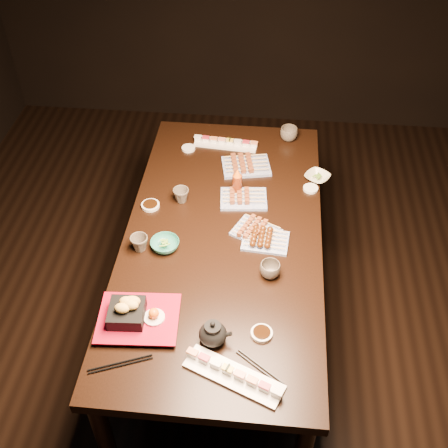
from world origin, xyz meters
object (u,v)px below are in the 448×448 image
at_px(edamame_bowl_cream, 317,177).
at_px(teacup_far_right, 289,134).
at_px(yakitori_plate_right, 256,229).
at_px(teacup_mid_right, 270,270).
at_px(condiment_bottle, 237,182).
at_px(yakitori_plate_center, 244,196).
at_px(yakitori_plate_left, 246,163).
at_px(dining_table, 223,288).
at_px(teapot, 213,332).
at_px(sushi_platter_near, 234,374).
at_px(tempura_tray, 137,313).
at_px(teacup_far_left, 181,195).
at_px(sushi_platter_far, 226,142).
at_px(teacup_near_left, 139,243).
at_px(edamame_bowl_green, 165,245).

bearing_deg(edamame_bowl_cream, teacup_far_right, 114.06).
height_order(yakitori_plate_right, teacup_mid_right, teacup_mid_right).
bearing_deg(condiment_bottle, yakitori_plate_center, -53.31).
height_order(yakitori_plate_right, edamame_bowl_cream, yakitori_plate_right).
height_order(yakitori_plate_left, condiment_bottle, condiment_bottle).
xyz_separation_m(yakitori_plate_center, teacup_far_right, (0.21, 0.54, 0.01)).
xyz_separation_m(dining_table, yakitori_plate_right, (0.15, 0.02, 0.40)).
bearing_deg(teapot, teacup_far_right, 81.26).
relative_size(yakitori_plate_right, edamame_bowl_cream, 1.72).
bearing_deg(sushi_platter_near, teacup_mid_right, 100.16).
height_order(tempura_tray, teacup_mid_right, tempura_tray).
height_order(sushi_platter_near, teacup_far_left, teacup_far_left).
xyz_separation_m(sushi_platter_far, teacup_far_left, (-0.17, -0.49, 0.02)).
height_order(yakitori_plate_right, teacup_near_left, teacup_near_left).
bearing_deg(edamame_bowl_cream, condiment_bottle, -159.44).
distance_m(dining_table, yakitori_plate_right, 0.43).
bearing_deg(tempura_tray, yakitori_plate_left, 67.46).
xyz_separation_m(yakitori_plate_right, teacup_far_left, (-0.38, 0.19, 0.01)).
distance_m(yakitori_plate_right, yakitori_plate_left, 0.50).
relative_size(dining_table, teapot, 14.09).
bearing_deg(teacup_far_left, teapot, -72.91).
bearing_deg(yakitori_plate_center, teapot, -99.19).
xyz_separation_m(teacup_near_left, teacup_mid_right, (0.58, -0.10, -0.00)).
xyz_separation_m(teacup_near_left, teacup_far_right, (0.65, 0.92, 0.00)).
xyz_separation_m(dining_table, teapot, (0.02, -0.58, 0.43)).
height_order(sushi_platter_near, edamame_bowl_green, sushi_platter_near).
bearing_deg(teacup_near_left, teacup_far_left, 68.73).
height_order(dining_table, edamame_bowl_green, edamame_bowl_green).
height_order(yakitori_plate_center, condiment_bottle, condiment_bottle).
bearing_deg(sushi_platter_near, tempura_tray, 174.52).
distance_m(dining_table, teapot, 0.72).
relative_size(teacup_far_right, teapot, 0.75).
distance_m(yakitori_plate_left, teapot, 1.09).
relative_size(edamame_bowl_cream, teacup_near_left, 1.49).
height_order(yakitori_plate_right, teapot, teapot).
relative_size(sushi_platter_near, teacup_mid_right, 4.23).
distance_m(dining_table, teacup_far_right, 0.93).
xyz_separation_m(dining_table, edamame_bowl_green, (-0.25, -0.11, 0.40)).
xyz_separation_m(yakitori_plate_center, yakitori_plate_right, (0.07, -0.23, -0.00)).
bearing_deg(yakitori_plate_center, dining_table, -112.29).
bearing_deg(tempura_tray, edamame_bowl_cream, 49.71).
height_order(edamame_bowl_green, teapot, teapot).
bearing_deg(condiment_bottle, teapot, -91.37).
bearing_deg(teacup_far_right, teapot, -101.09).
bearing_deg(edamame_bowl_cream, tempura_tray, -126.62).
bearing_deg(teacup_mid_right, yakitori_plate_center, 107.00).
height_order(dining_table, condiment_bottle, condiment_bottle).
height_order(edamame_bowl_cream, teacup_mid_right, teacup_mid_right).
height_order(sushi_platter_near, sushi_platter_far, sushi_platter_near).
relative_size(sushi_platter_near, teacup_far_left, 4.84).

